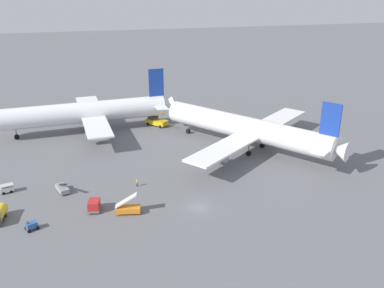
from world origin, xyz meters
The scene contains 10 objects.
ground_plane centered at (0.00, 0.00, 0.00)m, with size 600.00×600.00×0.00m, color slate.
airliner_at_gate_left centered at (-19.80, 49.06, 5.62)m, with size 51.52×39.78×16.71m.
airliner_being_pushed centered at (19.41, 25.36, 5.59)m, with size 42.36×44.28×15.95m.
pushback_tug centered at (0.38, 49.45, 1.28)m, with size 7.62×8.19×3.00m.
gse_container_dolly_flat centered at (-19.44, 3.76, 1.17)m, with size 2.75×3.55×2.15m.
gse_stair_truck_yellow centered at (-13.34, 1.30, 1.03)m, with size 4.88×2.83×4.06m.
gse_belt_loader_portside centered at (-25.46, 12.92, 0.83)m, with size 3.02×5.05×3.02m.
gse_gpu_cart_small centered at (-30.25, -0.06, 0.79)m, with size 2.59×2.37×1.90m.
gse_baggage_cart_trailing centered at (-36.52, 15.58, 0.86)m, with size 3.06×2.26×1.71m.
ground_crew_wing_walker_right centered at (-10.35, 11.67, 0.83)m, with size 0.45×0.38×1.60m.
Camera 1 is at (-18.65, -67.14, 40.83)m, focal length 39.00 mm.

